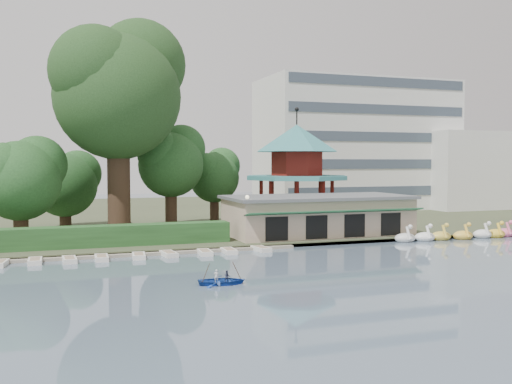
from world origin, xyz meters
name	(u,v)px	position (x,y,z in m)	size (l,w,h in m)	color
ground_plane	(325,292)	(0.00, 0.00, 0.00)	(220.00, 220.00, 0.00)	slate
shore	(166,214)	(0.00, 52.00, 0.20)	(220.00, 70.00, 0.40)	#424930
embankment	(237,248)	(0.00, 17.30, 0.15)	(220.00, 0.60, 0.30)	gray
dock	(95,256)	(-12.00, 17.20, 0.12)	(34.00, 1.60, 0.24)	gray
boathouse	(318,215)	(10.00, 21.97, 2.37)	(18.60, 9.39, 3.90)	tan
pavilion	(297,164)	(12.00, 32.00, 7.48)	(12.40, 12.40, 13.50)	tan
office_building	(374,149)	(32.67, 49.00, 9.73)	(38.00, 18.00, 20.00)	silver
hedge	(56,238)	(-15.00, 20.50, 1.30)	(30.00, 2.00, 1.80)	#275425
lamp_post	(247,210)	(1.50, 19.00, 3.34)	(0.36, 0.36, 4.28)	black
big_tree	(119,86)	(-8.83, 28.20, 15.27)	(13.70, 12.77, 21.96)	#3A281C
small_trees	(81,174)	(-12.48, 31.43, 6.47)	(39.08, 17.33, 11.48)	#3A281C
swan_boats	(461,235)	(23.16, 16.57, 0.40)	(14.19, 2.08, 1.92)	white
moored_rowboats	(88,258)	(-12.65, 15.77, 0.18)	(29.71, 2.76, 0.36)	white
rowboat_with_passengers	(222,277)	(-5.15, 4.09, 0.43)	(4.60, 3.61, 2.01)	#1A3F9A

